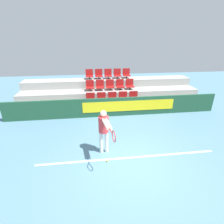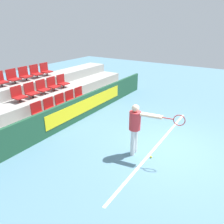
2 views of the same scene
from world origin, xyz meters
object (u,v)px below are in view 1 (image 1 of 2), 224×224
object	(u,v)px
stadium_chair_10	(89,75)
stadium_chair_12	(108,74)
stadium_chair_14	(126,74)
stadium_chair_11	(99,74)
stadium_chair_8	(120,85)
stadium_chair_4	(134,97)
stadium_chair_9	(130,85)
stadium_chair_3	(123,98)
stadium_chair_0	(91,99)
tennis_ball	(107,161)
stadium_chair_5	(90,86)
stadium_chair_1	(102,99)
tennis_player	(104,128)
stadium_chair_6	(100,86)
stadium_chair_2	(112,98)
stadium_chair_13	(117,74)
stadium_chair_7	(110,85)

from	to	relation	value
stadium_chair_10	stadium_chair_12	world-z (taller)	same
stadium_chair_12	stadium_chair_14	bearing A→B (deg)	0.00
stadium_chair_11	stadium_chair_8	bearing A→B (deg)	-41.93
stadium_chair_4	stadium_chair_9	xyz separation A→B (m)	(0.00, 1.08, 0.45)
stadium_chair_3	stadium_chair_11	size ratio (longest dim) A/B	1.00
stadium_chair_0	tennis_ball	xyz separation A→B (m)	(0.47, -4.41, -0.69)
stadium_chair_9	stadium_chair_14	xyz separation A→B (m)	(0.00, 1.08, 0.45)
stadium_chair_5	stadium_chair_11	xyz separation A→B (m)	(0.60, 1.08, 0.45)
stadium_chair_1	tennis_player	world-z (taller)	tennis_player
stadium_chair_5	stadium_chair_8	world-z (taller)	same
stadium_chair_10	stadium_chair_6	bearing A→B (deg)	-60.90
stadium_chair_8	stadium_chair_2	bearing A→B (deg)	-119.10
stadium_chair_11	stadium_chair_12	xyz separation A→B (m)	(0.60, 0.00, 0.00)
stadium_chair_1	stadium_chair_3	world-z (taller)	same
stadium_chair_6	stadium_chair_4	bearing A→B (deg)	-30.91
stadium_chair_9	stadium_chair_11	distance (m)	2.16
stadium_chair_5	stadium_chair_3	bearing A→B (deg)	-30.91
stadium_chair_13	stadium_chair_9	bearing A→B (deg)	-60.90
stadium_chair_1	stadium_chair_4	distance (m)	1.81
tennis_ball	stadium_chair_11	bearing A→B (deg)	88.80
stadium_chair_0	stadium_chair_7	xyz separation A→B (m)	(1.21, 1.08, 0.45)
stadium_chair_4	stadium_chair_11	world-z (taller)	stadium_chair_11
stadium_chair_8	stadium_chair_9	bearing A→B (deg)	0.00
stadium_chair_2	stadium_chair_6	bearing A→B (deg)	119.10
stadium_chair_14	tennis_player	xyz separation A→B (m)	(-2.00, -6.08, -0.61)
stadium_chair_8	stadium_chair_13	distance (m)	1.17
stadium_chair_2	stadium_chair_5	bearing A→B (deg)	138.07
stadium_chair_0	stadium_chair_12	xyz separation A→B (m)	(1.21, 2.17, 0.90)
stadium_chair_1	stadium_chair_2	distance (m)	0.60
stadium_chair_11	stadium_chair_4	bearing A→B (deg)	-50.14
stadium_chair_1	stadium_chair_9	bearing A→B (deg)	30.91
stadium_chair_0	stadium_chair_4	xyz separation A→B (m)	(2.41, 0.00, 0.00)
stadium_chair_4	stadium_chair_14	bearing A→B (deg)	90.00
stadium_chair_6	stadium_chair_2	bearing A→B (deg)	-60.90
stadium_chair_2	stadium_chair_5	size ratio (longest dim) A/B	1.00
stadium_chair_2	stadium_chair_12	distance (m)	2.35
stadium_chair_13	stadium_chair_11	bearing A→B (deg)	180.00
stadium_chair_0	stadium_chair_9	bearing A→B (deg)	24.18
stadium_chair_0	stadium_chair_8	distance (m)	2.16
stadium_chair_4	stadium_chair_8	xyz separation A→B (m)	(-0.60, 1.08, 0.45)
stadium_chair_3	stadium_chair_11	bearing A→B (deg)	119.10
stadium_chair_4	tennis_ball	xyz separation A→B (m)	(-1.95, -4.41, -0.69)
tennis_ball	stadium_chair_2	bearing A→B (deg)	80.46
stadium_chair_3	stadium_chair_7	world-z (taller)	stadium_chair_7
stadium_chair_0	stadium_chair_3	xyz separation A→B (m)	(1.81, 0.00, 0.00)
stadium_chair_0	stadium_chair_7	size ratio (longest dim) A/B	1.00
stadium_chair_13	tennis_player	size ratio (longest dim) A/B	0.37
tennis_player	stadium_chair_3	bearing A→B (deg)	61.87
stadium_chair_3	stadium_chair_12	world-z (taller)	stadium_chair_12
stadium_chair_3	stadium_chair_4	world-z (taller)	same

